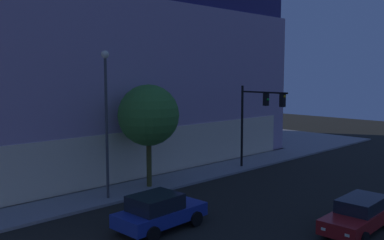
{
  "coord_description": "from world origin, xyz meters",
  "views": [
    {
      "loc": [
        -5.65,
        -12.99,
        7.14
      ],
      "look_at": [
        8.94,
        2.15,
        4.86
      ],
      "focal_mm": 39.49,
      "sensor_mm": 36.0,
      "label": 1
    }
  ],
  "objects": [
    {
      "name": "street_lamp_sidewalk",
      "position": [
        7.13,
        7.16,
        5.33
      ],
      "size": [
        0.44,
        0.44,
        8.29
      ],
      "color": "#434343",
      "rests_on": "sidewalk_corner"
    },
    {
      "name": "car_red",
      "position": [
        12.8,
        -4.85,
        0.79
      ],
      "size": [
        4.79,
        2.11,
        1.52
      ],
      "color": "maroon",
      "rests_on": "ground"
    },
    {
      "name": "car_blue",
      "position": [
        6.36,
        1.68,
        0.86
      ],
      "size": [
        4.44,
        2.36,
        1.67
      ],
      "color": "navy",
      "rests_on": "ground"
    },
    {
      "name": "modern_building",
      "position": [
        11.83,
        22.55,
        7.72
      ],
      "size": [
        32.83,
        26.43,
        15.61
      ],
      "color": "#4C4C51",
      "rests_on": "ground"
    },
    {
      "name": "traffic_light_far_corner",
      "position": [
        19.0,
        5.67,
        4.5
      ],
      "size": [
        0.58,
        4.3,
        6.16
      ],
      "color": "black",
      "rests_on": "sidewalk_corner"
    },
    {
      "name": "sidewalk_tree",
      "position": [
        10.38,
        7.51,
        4.62
      ],
      "size": [
        3.8,
        3.8,
        6.39
      ],
      "color": "#47461E",
      "rests_on": "sidewalk_corner"
    }
  ]
}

